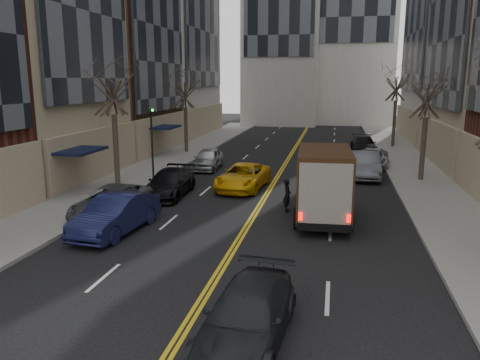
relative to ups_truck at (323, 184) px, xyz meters
The scene contains 18 objects.
sidewalk_left 16.56m from the ups_truck, 137.28° to the left, with size 4.00×66.00×0.15m, color slate.
sidewalk_right 12.73m from the ups_truck, 62.25° to the left, with size 4.00×66.00×0.15m, color slate.
tree_lf_mid 13.57m from the ups_truck, 160.64° to the left, with size 3.20×3.20×8.91m.
tree_lf_far 21.37m from the ups_truck, 124.73° to the left, with size 3.20×3.20×8.12m.
tree_rt_mid 11.72m from the ups_truck, 58.24° to the left, with size 3.20×3.20×8.32m.
tree_rt_far 25.37m from the ups_truck, 76.77° to the left, with size 3.20×3.20×9.11m.
traffic_signal 12.25m from the ups_truck, 149.53° to the left, with size 0.29×0.26×4.70m.
ups_truck is the anchor object (origin of this frame).
observer_sedan 10.70m from the ups_truck, 97.92° to the right, with size 2.19×4.72×1.34m.
taxi 7.00m from the ups_truck, 132.00° to the left, with size 2.34×5.07×1.41m, color #E0A209.
pedestrian 2.11m from the ups_truck, 150.64° to the left, with size 0.57×0.37×1.56m, color black.
parked_lf_b 9.00m from the ups_truck, 156.41° to the right, with size 1.66×4.77×1.57m, color #12163A.
parked_lf_c 9.59m from the ups_truck, behind, with size 2.32×5.03×1.40m, color #494C50.
parked_lf_d 8.71m from the ups_truck, 161.60° to the left, with size 1.96×4.83×1.40m, color black.
parked_lf_e 13.40m from the ups_truck, 127.89° to the left, with size 1.70×4.24×1.44m, color #A6A9AE.
parked_rt_a 10.12m from the ups_truck, 76.45° to the left, with size 1.72×4.92×1.62m, color #54575C.
parked_rt_b 14.35m from the ups_truck, 77.14° to the left, with size 2.11×4.58×1.27m, color #B4B7BC.
parked_rt_c 20.67m from the ups_truck, 82.04° to the left, with size 1.98×4.87×1.41m, color black.
Camera 1 is at (3.50, -4.72, 6.16)m, focal length 35.00 mm.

